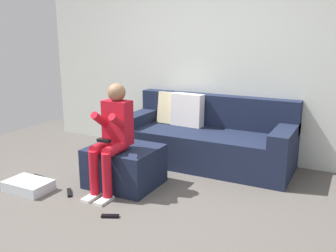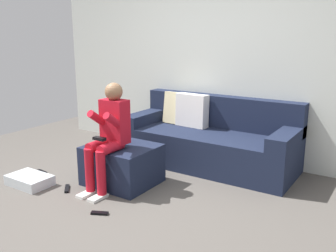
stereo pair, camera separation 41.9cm
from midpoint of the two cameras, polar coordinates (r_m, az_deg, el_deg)
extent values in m
plane|color=#544F49|center=(3.62, -10.41, -13.11)|extent=(6.75, 6.75, 0.00)
cube|color=silver|center=(5.06, 3.78, 9.14)|extent=(5.19, 0.10, 2.42)
cube|color=#192138|center=(4.74, 3.29, -3.42)|extent=(2.15, 0.86, 0.44)
cube|color=#192138|center=(4.93, 4.97, 2.38)|extent=(2.15, 0.19, 0.42)
cube|color=#192138|center=(5.12, -6.55, 1.24)|extent=(0.23, 0.86, 0.15)
cube|color=#192138|center=(4.37, 14.95, -1.34)|extent=(0.23, 0.86, 0.15)
cube|color=beige|center=(5.03, -1.62, 2.72)|extent=(0.44, 0.20, 0.44)
cube|color=white|center=(4.91, 0.54, 2.46)|extent=(0.44, 0.19, 0.43)
cube|color=#192138|center=(4.16, -9.60, -6.13)|extent=(0.74, 0.64, 0.44)
cube|color=red|center=(3.97, -10.78, 0.50)|extent=(0.29, 0.17, 0.47)
sphere|color=#8C6647|center=(3.91, -10.99, 5.06)|extent=(0.19, 0.19, 0.19)
cylinder|color=red|center=(3.96, -13.00, -3.18)|extent=(0.11, 0.33, 0.11)
cylinder|color=red|center=(3.91, -14.36, -7.02)|extent=(0.10, 0.10, 0.46)
cube|color=white|center=(3.97, -14.73, -10.61)|extent=(0.10, 0.22, 0.03)
cylinder|color=red|center=(3.94, -13.04, 0.63)|extent=(0.08, 0.32, 0.26)
cylinder|color=red|center=(3.86, -11.17, -3.53)|extent=(0.11, 0.33, 0.11)
cylinder|color=red|center=(3.81, -12.54, -7.48)|extent=(0.10, 0.10, 0.46)
cube|color=white|center=(3.87, -12.92, -11.15)|extent=(0.10, 0.22, 0.03)
cylinder|color=red|center=(3.81, -10.59, 0.40)|extent=(0.08, 0.31, 0.25)
cube|color=black|center=(3.82, -12.94, -2.23)|extent=(0.14, 0.06, 0.03)
cube|color=silver|center=(4.36, -23.31, -8.47)|extent=(0.48, 0.32, 0.11)
cube|color=black|center=(3.56, -12.33, -13.46)|extent=(0.17, 0.11, 0.02)
cube|color=black|center=(4.15, -17.80, -9.79)|extent=(0.17, 0.17, 0.02)
cube|color=black|center=(4.71, -21.81, -7.25)|extent=(0.17, 0.06, 0.02)
camera|label=1|loc=(0.21, -92.78, -0.69)|focal=39.65mm
camera|label=2|loc=(0.21, 87.22, 0.69)|focal=39.65mm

